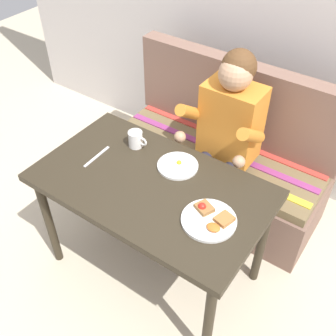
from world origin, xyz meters
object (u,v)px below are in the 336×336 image
Objects in this scene: plate_eggs at (178,166)px; knife at (97,157)px; table at (151,194)px; couch at (219,161)px; coffee_mug at (136,139)px; plate_breakfast at (210,219)px; person at (225,131)px.

knife is (-0.41, -0.19, -0.01)m from plate_eggs.
couch reaches higher than table.
coffee_mug is (-0.25, -0.57, 0.45)m from couch.
table is 0.83× the size of couch.
table is at bearing -0.66° from knife.
table is 0.83m from couch.
couch is at bearing 66.74° from coffee_mug.
coffee_mug is at bearing 177.43° from plate_eggs.
plate_breakfast is at bearing -21.19° from coffee_mug.
person is 0.53m from coffee_mug.
knife is (-0.36, -0.01, 0.08)m from table.
plate_breakfast is 0.66m from coffee_mug.
plate_breakfast is (0.27, -0.64, 0.00)m from person.
knife is at bearing -155.38° from plate_eggs.
couch is 7.20× the size of knife.
plate_breakfast is at bearing -34.62° from plate_eggs.
person reaches higher than plate_eggs.
plate_breakfast is 1.19× the size of plate_eggs.
table is at bearing -99.48° from person.
plate_eggs reaches higher than table.
knife is at bearing -120.37° from coffee_mug.
person is at bearing 82.32° from plate_eggs.
table is 4.67× the size of plate_breakfast.
table is at bearing -90.00° from couch.
table is 10.17× the size of coffee_mug.
knife is at bearing -127.70° from person.
knife is (-0.46, -0.60, -0.01)m from person.
coffee_mug is at bearing 57.80° from knife.
coffee_mug reaches higher than table.
plate_breakfast is at bearing -4.97° from knife.
plate_breakfast is 2.18× the size of coffee_mug.
person is (0.10, -0.17, 0.41)m from couch.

